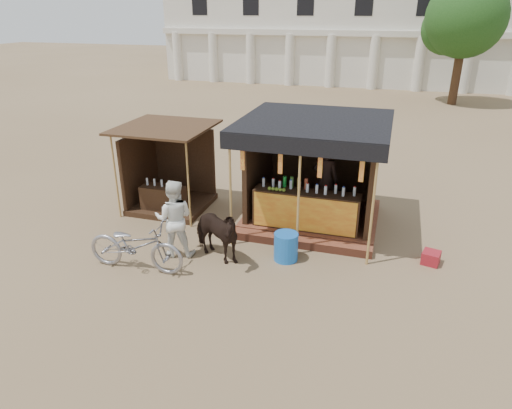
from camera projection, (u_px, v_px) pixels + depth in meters
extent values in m
plane|color=#846B4C|center=(234.00, 282.00, 9.52)|extent=(120.00, 120.00, 0.00)
cube|color=brown|center=(312.00, 216.00, 12.29)|extent=(3.40, 2.80, 0.22)
cube|color=brown|center=(300.00, 242.00, 10.93)|extent=(3.40, 0.35, 0.20)
cube|color=#372114|center=(306.00, 210.00, 11.22)|extent=(2.60, 0.55, 0.95)
cube|color=#D45C19|center=(304.00, 214.00, 10.97)|extent=(2.50, 0.02, 0.88)
cube|color=#372114|center=(322.00, 154.00, 12.85)|extent=(3.00, 0.12, 2.50)
cube|color=#372114|center=(259.00, 163.00, 12.15)|extent=(0.12, 2.50, 2.50)
cube|color=#372114|center=(374.00, 174.00, 11.35)|extent=(0.12, 2.50, 2.50)
cube|color=black|center=(316.00, 121.00, 11.07)|extent=(3.60, 3.60, 0.06)
cube|color=black|center=(300.00, 147.00, 9.58)|extent=(3.60, 0.06, 0.36)
cylinder|color=tan|center=(231.00, 191.00, 10.50)|extent=(0.06, 0.06, 2.75)
cylinder|color=tan|center=(299.00, 199.00, 10.07)|extent=(0.06, 0.06, 2.75)
cylinder|color=tan|center=(373.00, 208.00, 9.65)|extent=(0.06, 0.06, 2.75)
cube|color=red|center=(242.00, 158.00, 10.10)|extent=(0.10, 0.02, 0.55)
cube|color=red|center=(280.00, 162.00, 9.87)|extent=(0.10, 0.02, 0.55)
cube|color=red|center=(320.00, 165.00, 9.63)|extent=(0.10, 0.02, 0.55)
cube|color=red|center=(362.00, 169.00, 9.40)|extent=(0.10, 0.02, 0.55)
imported|color=black|center=(325.00, 180.00, 11.89)|extent=(0.73, 0.53, 1.84)
cube|color=#372114|center=(173.00, 204.00, 13.11)|extent=(2.00, 2.00, 0.15)
cube|color=#372114|center=(185.00, 162.00, 13.56)|extent=(1.90, 0.10, 2.10)
cube|color=#372114|center=(140.00, 169.00, 12.98)|extent=(0.10, 1.90, 2.10)
cube|color=#472D19|center=(165.00, 127.00, 12.13)|extent=(2.40, 2.40, 0.06)
cylinder|color=tan|center=(116.00, 176.00, 12.04)|extent=(0.05, 0.05, 2.35)
cylinder|color=tan|center=(188.00, 185.00, 11.47)|extent=(0.05, 0.05, 2.35)
cube|color=#372114|center=(164.00, 200.00, 12.54)|extent=(1.20, 0.50, 0.80)
imported|color=black|center=(215.00, 234.00, 10.14)|extent=(1.67, 1.27, 1.28)
imported|color=gray|center=(136.00, 245.00, 9.78)|extent=(2.21, 0.84, 1.15)
imported|color=white|center=(174.00, 219.00, 10.25)|extent=(1.03, 0.89, 1.81)
cylinder|color=blue|center=(286.00, 247.00, 10.25)|extent=(0.61, 0.61, 0.65)
cube|color=maroon|center=(431.00, 258.00, 10.16)|extent=(0.45, 0.46, 0.28)
cube|color=#197022|center=(340.00, 231.00, 11.23)|extent=(0.72, 0.59, 0.40)
cube|color=white|center=(341.00, 223.00, 11.14)|extent=(0.75, 0.62, 0.06)
cube|color=silver|center=(339.00, 27.00, 34.84)|extent=(26.00, 7.00, 8.00)
cube|color=silver|center=(332.00, 33.00, 31.79)|extent=(26.00, 0.50, 0.40)
cylinder|color=silver|center=(178.00, 57.00, 35.77)|extent=(0.70, 0.70, 3.60)
cylinder|color=silver|center=(213.00, 58.00, 34.96)|extent=(0.70, 0.70, 3.60)
cylinder|color=silver|center=(251.00, 59.00, 34.16)|extent=(0.70, 0.70, 3.60)
cylinder|color=silver|center=(290.00, 60.00, 33.35)|extent=(0.70, 0.70, 3.60)
cylinder|color=silver|center=(331.00, 61.00, 32.54)|extent=(0.70, 0.70, 3.60)
cylinder|color=silver|center=(374.00, 63.00, 31.74)|extent=(0.70, 0.70, 3.60)
cylinder|color=silver|center=(419.00, 64.00, 30.93)|extent=(0.70, 0.70, 3.60)
cylinder|color=silver|center=(467.00, 65.00, 30.13)|extent=(0.70, 0.70, 3.60)
cylinder|color=#382314|center=(457.00, 70.00, 26.45)|extent=(0.50, 0.50, 4.00)
sphere|color=#25511C|center=(466.00, 18.00, 25.35)|extent=(4.40, 4.40, 4.40)
sphere|color=#25511C|center=(448.00, 28.00, 26.33)|extent=(2.99, 2.99, 2.99)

